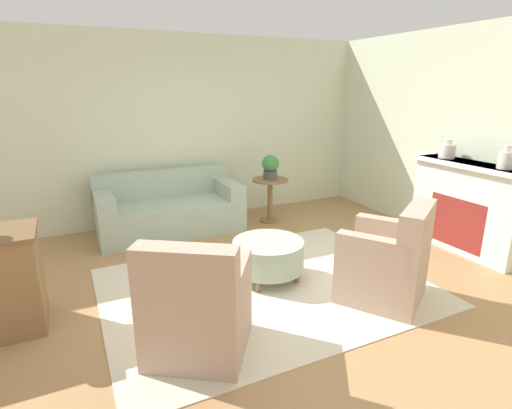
{
  "coord_description": "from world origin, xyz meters",
  "views": [
    {
      "loc": [
        -1.74,
        -3.39,
        2.05
      ],
      "look_at": [
        0.15,
        0.55,
        0.75
      ],
      "focal_mm": 28.0,
      "sensor_mm": 36.0,
      "label": 1
    }
  ],
  "objects_px": {
    "armchair_left": "(197,310)",
    "vase_mantel_near": "(447,151)",
    "couch": "(170,211)",
    "side_table": "(270,193)",
    "vase_mantel_far": "(506,160)",
    "potted_plant_on_side_table": "(270,166)",
    "ottoman_table": "(268,255)",
    "armchair_right": "(389,263)"
  },
  "relations": [
    {
      "from": "couch",
      "to": "vase_mantel_far",
      "type": "distance_m",
      "value": 4.3
    },
    {
      "from": "side_table",
      "to": "vase_mantel_far",
      "type": "height_order",
      "value": "vase_mantel_far"
    },
    {
      "from": "couch",
      "to": "vase_mantel_far",
      "type": "xyz_separation_m",
      "value": [
        3.23,
        -2.69,
        0.92
      ]
    },
    {
      "from": "side_table",
      "to": "vase_mantel_near",
      "type": "distance_m",
      "value": 2.53
    },
    {
      "from": "armchair_right",
      "to": "vase_mantel_near",
      "type": "distance_m",
      "value": 2.17
    },
    {
      "from": "side_table",
      "to": "potted_plant_on_side_table",
      "type": "xyz_separation_m",
      "value": [
        -0.0,
        0.0,
        0.41
      ]
    },
    {
      "from": "couch",
      "to": "side_table",
      "type": "relative_size",
      "value": 2.93
    },
    {
      "from": "armchair_left",
      "to": "potted_plant_on_side_table",
      "type": "bearing_deg",
      "value": 52.58
    },
    {
      "from": "couch",
      "to": "potted_plant_on_side_table",
      "type": "bearing_deg",
      "value": -7.46
    },
    {
      "from": "couch",
      "to": "armchair_left",
      "type": "relative_size",
      "value": 1.94
    },
    {
      "from": "vase_mantel_far",
      "to": "armchair_left",
      "type": "bearing_deg",
      "value": -177.67
    },
    {
      "from": "couch",
      "to": "side_table",
      "type": "xyz_separation_m",
      "value": [
        1.53,
        -0.2,
        0.14
      ]
    },
    {
      "from": "armchair_left",
      "to": "side_table",
      "type": "bearing_deg",
      "value": 52.58
    },
    {
      "from": "armchair_left",
      "to": "side_table",
      "type": "distance_m",
      "value": 3.32
    },
    {
      "from": "couch",
      "to": "vase_mantel_near",
      "type": "relative_size",
      "value": 8.1
    },
    {
      "from": "ottoman_table",
      "to": "vase_mantel_far",
      "type": "relative_size",
      "value": 2.93
    },
    {
      "from": "armchair_right",
      "to": "vase_mantel_near",
      "type": "bearing_deg",
      "value": 27.79
    },
    {
      "from": "armchair_left",
      "to": "couch",
      "type": "bearing_deg",
      "value": 80.24
    },
    {
      "from": "couch",
      "to": "armchair_right",
      "type": "height_order",
      "value": "armchair_right"
    },
    {
      "from": "armchair_right",
      "to": "couch",
      "type": "bearing_deg",
      "value": 117.26
    },
    {
      "from": "ottoman_table",
      "to": "vase_mantel_near",
      "type": "distance_m",
      "value": 2.8
    },
    {
      "from": "ottoman_table",
      "to": "side_table",
      "type": "height_order",
      "value": "side_table"
    },
    {
      "from": "potted_plant_on_side_table",
      "to": "ottoman_table",
      "type": "bearing_deg",
      "value": -118.13
    },
    {
      "from": "ottoman_table",
      "to": "vase_mantel_far",
      "type": "height_order",
      "value": "vase_mantel_far"
    },
    {
      "from": "side_table",
      "to": "potted_plant_on_side_table",
      "type": "relative_size",
      "value": 1.85
    },
    {
      "from": "armchair_left",
      "to": "vase_mantel_near",
      "type": "xyz_separation_m",
      "value": [
        3.72,
        0.93,
        0.85
      ]
    },
    {
      "from": "armchair_left",
      "to": "armchair_right",
      "type": "relative_size",
      "value": 1.0
    },
    {
      "from": "ottoman_table",
      "to": "vase_mantel_near",
      "type": "xyz_separation_m",
      "value": [
        2.63,
        0.03,
        0.96
      ]
    },
    {
      "from": "armchair_right",
      "to": "vase_mantel_far",
      "type": "distance_m",
      "value": 1.97
    },
    {
      "from": "ottoman_table",
      "to": "side_table",
      "type": "distance_m",
      "value": 1.97
    },
    {
      "from": "side_table",
      "to": "potted_plant_on_side_table",
      "type": "distance_m",
      "value": 0.41
    },
    {
      "from": "ottoman_table",
      "to": "potted_plant_on_side_table",
      "type": "xyz_separation_m",
      "value": [
        0.93,
        1.73,
        0.59
      ]
    },
    {
      "from": "couch",
      "to": "potted_plant_on_side_table",
      "type": "xyz_separation_m",
      "value": [
        1.53,
        -0.2,
        0.55
      ]
    },
    {
      "from": "armchair_right",
      "to": "potted_plant_on_side_table",
      "type": "height_order",
      "value": "potted_plant_on_side_table"
    },
    {
      "from": "couch",
      "to": "potted_plant_on_side_table",
      "type": "distance_m",
      "value": 1.64
    },
    {
      "from": "armchair_right",
      "to": "vase_mantel_far",
      "type": "relative_size",
      "value": 3.88
    },
    {
      "from": "couch",
      "to": "armchair_right",
      "type": "xyz_separation_m",
      "value": [
        1.46,
        -2.84,
        0.06
      ]
    },
    {
      "from": "couch",
      "to": "side_table",
      "type": "distance_m",
      "value": 1.55
    },
    {
      "from": "couch",
      "to": "armchair_left",
      "type": "bearing_deg",
      "value": -99.76
    },
    {
      "from": "armchair_right",
      "to": "armchair_left",
      "type": "bearing_deg",
      "value": 180.0
    },
    {
      "from": "ottoman_table",
      "to": "armchair_left",
      "type": "bearing_deg",
      "value": -140.37
    },
    {
      "from": "armchair_left",
      "to": "potted_plant_on_side_table",
      "type": "distance_m",
      "value": 3.36
    }
  ]
}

